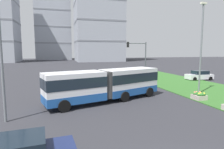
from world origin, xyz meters
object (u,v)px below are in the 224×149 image
object	(u,v)px
car_white_van	(199,75)
apartment_tower_westcentre	(53,20)
articulated_bus	(106,84)
streetlight_left	(1,51)
streetlight_median	(201,45)
apartment_tower_centre	(98,4)
flower_planter_3	(201,97)
traffic_light_far_right	(139,55)
flower_planter_4	(197,95)

from	to	relation	value
car_white_van	apartment_tower_westcentre	world-z (taller)	apartment_tower_westcentre
articulated_bus	car_white_van	distance (m)	20.48
articulated_bus	streetlight_left	xyz separation A→B (m)	(-7.94, -3.60, 3.16)
streetlight_median	car_white_van	bearing A→B (deg)	49.75
car_white_van	apartment_tower_centre	distance (m)	71.45
car_white_van	streetlight_left	xyz separation A→B (m)	(-26.32, -12.62, 4.06)
flower_planter_3	traffic_light_far_right	xyz separation A→B (m)	(-1.41, 11.77, 3.77)
articulated_bus	apartment_tower_centre	distance (m)	80.82
articulated_bus	car_white_van	xyz separation A→B (m)	(18.37, 9.02, -0.90)
flower_planter_4	apartment_tower_centre	distance (m)	81.90
streetlight_left	apartment_tower_centre	bearing A→B (deg)	74.08
apartment_tower_westcentre	streetlight_left	bearing A→B (deg)	-90.59
apartment_tower_westcentre	car_white_van	bearing A→B (deg)	-74.44
articulated_bus	flower_planter_3	size ratio (longest dim) A/B	10.85
flower_planter_3	apartment_tower_westcentre	size ratio (longest dim) A/B	0.02
traffic_light_far_right	streetlight_left	bearing A→B (deg)	-140.24
articulated_bus	car_white_van	size ratio (longest dim) A/B	2.68
car_white_van	apartment_tower_centre	world-z (taller)	apartment_tower_centre
articulated_bus	flower_planter_3	bearing A→B (deg)	-15.67
flower_planter_4	apartment_tower_centre	bearing A→B (deg)	85.83
streetlight_left	apartment_tower_centre	size ratio (longest dim) A/B	0.16
streetlight_left	streetlight_median	bearing A→B (deg)	11.19
articulated_bus	flower_planter_3	xyz separation A→B (m)	(8.93, -2.51, -1.23)
traffic_light_far_right	streetlight_median	world-z (taller)	streetlight_median
articulated_bus	streetlight_median	xyz separation A→B (m)	(10.83, 0.11, 3.81)
car_white_van	apartment_tower_centre	size ratio (longest dim) A/B	0.08
articulated_bus	apartment_tower_centre	world-z (taller)	apartment_tower_centre
articulated_bus	streetlight_left	world-z (taller)	streetlight_left
flower_planter_3	streetlight_median	world-z (taller)	streetlight_median
car_white_van	streetlight_left	world-z (taller)	streetlight_left
streetlight_median	apartment_tower_centre	distance (m)	78.35
articulated_bus	flower_planter_4	world-z (taller)	articulated_bus
articulated_bus	apartment_tower_centre	bearing A→B (deg)	79.06
streetlight_left	apartment_tower_westcentre	bearing A→B (deg)	89.41
traffic_light_far_right	apartment_tower_centre	bearing A→B (deg)	83.92
flower_planter_3	streetlight_median	size ratio (longest dim) A/B	0.11
flower_planter_4	streetlight_left	size ratio (longest dim) A/B	0.13
streetlight_left	apartment_tower_westcentre	size ratio (longest dim) A/B	0.20
streetlight_left	streetlight_median	distance (m)	19.15
flower_planter_3	streetlight_left	distance (m)	17.47
flower_planter_4	apartment_tower_centre	size ratio (longest dim) A/B	0.02
flower_planter_4	streetlight_median	distance (m)	5.75
car_white_van	apartment_tower_westcentre	distance (m)	96.57
articulated_bus	apartment_tower_westcentre	distance (m)	102.05
traffic_light_far_right	streetlight_median	bearing A→B (deg)	-70.09
car_white_van	streetlight_median	distance (m)	12.58
flower_planter_4	traffic_light_far_right	distance (m)	11.88
car_white_van	streetlight_left	bearing A→B (deg)	-154.38
flower_planter_4	streetlight_left	world-z (taller)	streetlight_left
car_white_van	streetlight_left	size ratio (longest dim) A/B	0.51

